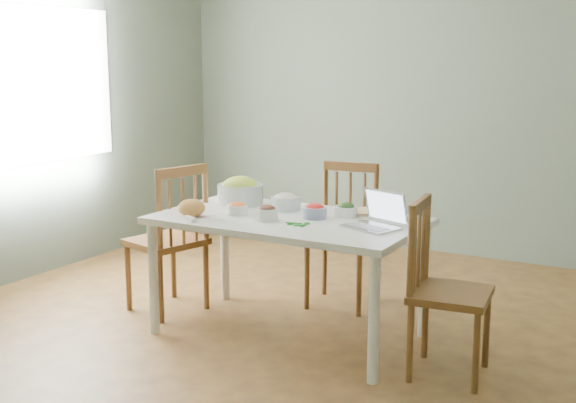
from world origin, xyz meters
The scene contains 19 objects.
floor centered at (0.00, 0.00, 0.00)m, with size 5.00×5.00×0.00m, color #4D331C.
wall_back centered at (0.00, 2.50, 1.35)m, with size 5.00×0.00×2.70m, color #5F6B5D.
wall_left centered at (-2.50, 0.00, 1.35)m, with size 0.00×5.00×2.70m, color #5F6B5D.
window_left centered at (-2.48, 0.30, 1.50)m, with size 0.04×1.60×1.20m, color white.
dining_table centered at (-0.10, 0.06, 0.38)m, with size 1.61×0.90×0.75m, color silver, non-canonical shape.
chair_far centered at (-0.07, 0.75, 0.49)m, with size 0.44×0.42×0.99m, color brown, non-canonical shape.
chair_left centered at (-1.06, 0.07, 0.51)m, with size 0.45×0.43×1.02m, color brown, non-canonical shape.
chair_right centered at (0.96, -0.02, 0.48)m, with size 0.43×0.41×0.97m, color brown, non-canonical shape.
bread_boule centered at (-0.63, -0.21, 0.81)m, with size 0.17×0.17×0.11m, color gold.
butter_stick centered at (-0.56, -0.33, 0.77)m, with size 0.11×0.03×0.03m, color white.
bowl_squash centered at (-0.60, 0.29, 0.84)m, with size 0.30×0.30×0.18m, color #CCD151, non-canonical shape.
bowl_carrot centered at (-0.43, 0.00, 0.79)m, with size 0.13×0.13×0.07m, color orange, non-canonical shape.
bowl_onion centered at (-0.24, 0.27, 0.81)m, with size 0.19×0.19×0.11m, color white, non-canonical shape.
bowl_mushroom centered at (-0.18, -0.06, 0.80)m, with size 0.13×0.13×0.09m, color #3E1F0F, non-canonical shape.
bowl_redpep centered at (0.04, 0.13, 0.80)m, with size 0.15×0.15×0.09m, color red, non-canonical shape.
bowl_broccoli centered at (0.19, 0.26, 0.80)m, with size 0.14×0.14×0.09m, color #10340F, non-canonical shape.
flatbread centered at (0.23, 0.40, 0.76)m, with size 0.22×0.22×0.02m, color tan.
basil_bunch centered at (0.03, -0.07, 0.76)m, with size 0.17×0.17×0.02m, color #177D1C, non-canonical shape.
laptop centered at (0.45, 0.05, 0.86)m, with size 0.30×0.26×0.21m, color #BBBBC3, non-canonical shape.
Camera 1 is at (2.09, -3.81, 1.72)m, focal length 46.56 mm.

